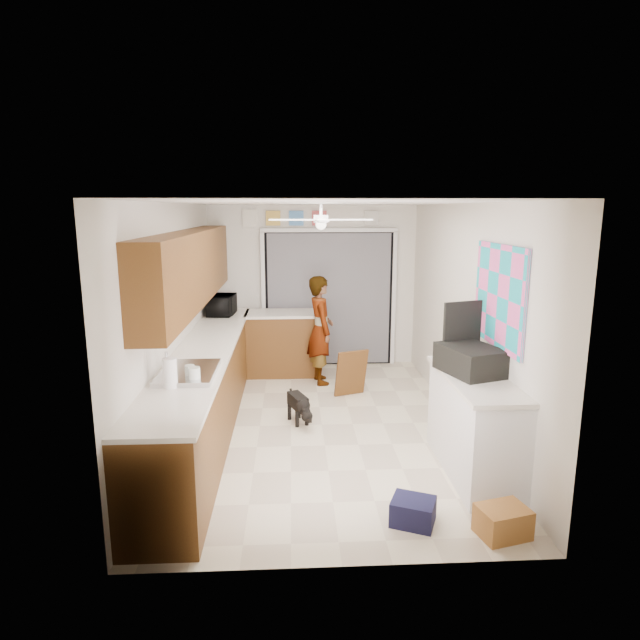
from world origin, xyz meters
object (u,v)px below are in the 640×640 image
object	(u,v)px
man	(320,330)
cardboard_box	(503,522)
microwave	(222,305)
navy_crate	(413,511)
dog	(298,407)
paper_towel_roll	(170,373)
suitcase	(471,360)

from	to	relation	value
man	cardboard_box	bearing A→B (deg)	-172.14
microwave	navy_crate	bearing A→B (deg)	-148.37
cardboard_box	navy_crate	bearing A→B (deg)	163.06
navy_crate	dog	world-z (taller)	dog
paper_towel_roll	dog	xyz separation A→B (m)	(1.10, 1.44, -0.88)
cardboard_box	navy_crate	world-z (taller)	cardboard_box
microwave	cardboard_box	bearing A→B (deg)	-142.56
microwave	suitcase	distance (m)	3.96
cardboard_box	dog	world-z (taller)	dog
paper_towel_roll	microwave	bearing A→B (deg)	89.41
cardboard_box	microwave	bearing A→B (deg)	122.59
cardboard_box	man	bearing A→B (deg)	107.50
man	dog	size ratio (longest dim) A/B	3.19
microwave	dog	world-z (taller)	microwave
dog	suitcase	bearing A→B (deg)	-57.74
paper_towel_roll	suitcase	distance (m)	2.71
microwave	cardboard_box	world-z (taller)	microwave
navy_crate	dog	distance (m)	2.27
paper_towel_roll	suitcase	world-z (taller)	paper_towel_roll
microwave	man	bearing A→B (deg)	-97.19
cardboard_box	dog	distance (m)	2.75
dog	paper_towel_roll	bearing A→B (deg)	-148.74
microwave	cardboard_box	size ratio (longest dim) A/B	1.41
suitcase	dog	xyz separation A→B (m)	(-1.59, 1.17, -0.88)
navy_crate	man	size ratio (longest dim) A/B	0.21
microwave	man	world-z (taller)	man
dog	man	bearing A→B (deg)	55.43
suitcase	dog	distance (m)	2.16
cardboard_box	dog	size ratio (longest dim) A/B	0.76
cardboard_box	man	size ratio (longest dim) A/B	0.24
navy_crate	dog	size ratio (longest dim) A/B	0.68
suitcase	man	bearing A→B (deg)	97.31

